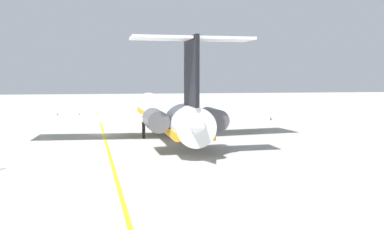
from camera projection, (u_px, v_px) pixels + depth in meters
name	position (u px, v px, depth m)	size (l,w,h in m)	color
ground	(101.00, 134.00, 68.21)	(293.48, 293.48, 0.00)	#9E9E99
main_jetliner	(167.00, 113.00, 64.20)	(45.87, 40.69, 13.36)	white
ground_crew_near_nose	(58.00, 117.00, 83.74)	(0.46, 0.29, 1.84)	black
ground_crew_portside	(79.00, 117.00, 85.81)	(0.34, 0.30, 1.65)	black
ground_crew_starboard	(271.00, 114.00, 89.38)	(0.29, 0.46, 1.83)	black
safety_cone_nose	(230.00, 117.00, 92.62)	(0.40, 0.40, 0.55)	#EA590F
taxiway_centreline	(105.00, 138.00, 64.34)	(89.66, 0.36, 0.01)	gold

